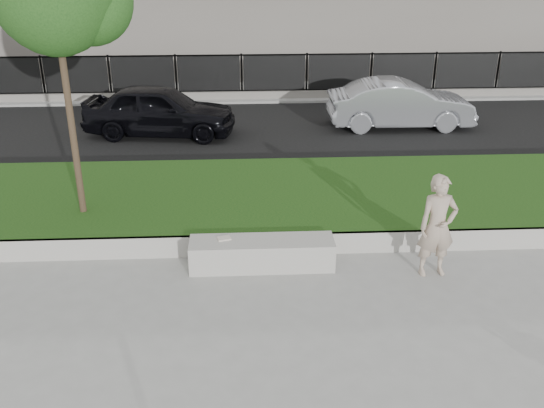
{
  "coord_description": "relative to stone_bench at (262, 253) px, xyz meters",
  "views": [
    {
      "loc": [
        -0.64,
        -8.43,
        5.18
      ],
      "look_at": [
        -0.14,
        1.2,
        0.91
      ],
      "focal_mm": 40.0,
      "sensor_mm": 36.0,
      "label": 1
    }
  ],
  "objects": [
    {
      "name": "book",
      "position": [
        -0.64,
        0.08,
        0.26
      ],
      "size": [
        0.25,
        0.21,
        0.02
      ],
      "primitive_type": "cube",
      "rotation": [
        0.0,
        0.0,
        0.26
      ],
      "color": "beige",
      "rests_on": "stone_bench"
    },
    {
      "name": "stone_bench",
      "position": [
        0.0,
        0.0,
        0.0
      ],
      "size": [
        2.44,
        0.61,
        0.5
      ],
      "primitive_type": "cube",
      "color": "#AAA89F",
      "rests_on": "ground"
    },
    {
      "name": "iron_fence",
      "position": [
        0.34,
        11.37,
        0.29
      ],
      "size": [
        32.0,
        0.3,
        1.5
      ],
      "color": "slate",
      "rests_on": "far_pavement"
    },
    {
      "name": "street",
      "position": [
        0.34,
        7.87,
        -0.23
      ],
      "size": [
        34.0,
        7.0,
        0.04
      ],
      "primitive_type": "cube",
      "color": "black",
      "rests_on": "ground"
    },
    {
      "name": "grass_bank",
      "position": [
        0.34,
        2.37,
        -0.05
      ],
      "size": [
        34.0,
        4.0,
        0.4
      ],
      "primitive_type": "cube",
      "color": "#0D350D",
      "rests_on": "ground"
    },
    {
      "name": "ground",
      "position": [
        0.34,
        -0.63,
        -0.25
      ],
      "size": [
        90.0,
        90.0,
        0.0
      ],
      "primitive_type": "plane",
      "color": "gray",
      "rests_on": "ground"
    },
    {
      "name": "man",
      "position": [
        2.84,
        -0.38,
        0.63
      ],
      "size": [
        0.67,
        0.47,
        1.75
      ],
      "primitive_type": "imported",
      "rotation": [
        0.0,
        0.0,
        0.09
      ],
      "color": "tan",
      "rests_on": "ground"
    },
    {
      "name": "grass_kerb",
      "position": [
        0.34,
        0.41,
        -0.05
      ],
      "size": [
        34.0,
        0.08,
        0.4
      ],
      "primitive_type": "cube",
      "color": "#AAA89F",
      "rests_on": "ground"
    },
    {
      "name": "far_pavement",
      "position": [
        0.34,
        12.37,
        -0.19
      ],
      "size": [
        34.0,
        3.0,
        0.12
      ],
      "primitive_type": "cube",
      "color": "gray",
      "rests_on": "ground"
    },
    {
      "name": "car_dark",
      "position": [
        -2.56,
        7.54,
        0.5
      ],
      "size": [
        4.37,
        2.24,
        1.42
      ],
      "primitive_type": "imported",
      "rotation": [
        0.0,
        0.0,
        1.43
      ],
      "color": "black",
      "rests_on": "street"
    },
    {
      "name": "car_silver",
      "position": [
        4.32,
        7.96,
        0.48
      ],
      "size": [
        4.17,
        1.48,
        1.37
      ],
      "primitive_type": "imported",
      "rotation": [
        0.0,
        0.0,
        1.57
      ],
      "color": "#9FA1A8",
      "rests_on": "street"
    }
  ]
}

